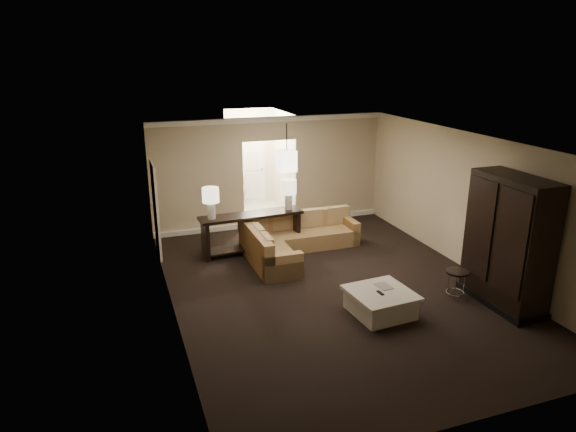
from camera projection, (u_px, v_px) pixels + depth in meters
name	position (u px, v px, depth m)	size (l,w,h in m)	color
ground	(333.00, 287.00, 9.85)	(8.00, 8.00, 0.00)	black
wall_back	(270.00, 172.00, 13.02)	(6.00, 0.04, 2.80)	#B9AA8C
wall_front	(480.00, 321.00, 5.83)	(6.00, 0.04, 2.80)	#B9AA8C
wall_left	(169.00, 237.00, 8.48)	(0.04, 8.00, 2.80)	#B9AA8C
wall_right	(470.00, 203.00, 10.37)	(0.04, 8.00, 2.80)	#B9AA8C
ceiling	(337.00, 143.00, 8.99)	(6.00, 8.00, 0.02)	silver
crown_molding	(270.00, 120.00, 12.56)	(6.00, 0.10, 0.12)	white
baseboard	(271.00, 223.00, 13.38)	(6.00, 0.10, 0.12)	white
side_door	(156.00, 210.00, 11.11)	(0.05, 0.90, 2.10)	white
foyer	(256.00, 165.00, 14.25)	(1.44, 2.02, 2.80)	beige
sectional_sofa	(291.00, 240.00, 11.41)	(2.69, 2.15, 0.81)	brown
coffee_table	(380.00, 302.00, 8.82)	(1.11, 1.11, 0.43)	beige
console_table	(252.00, 229.00, 11.46)	(2.35, 0.66, 0.90)	black
armoire	(508.00, 245.00, 8.91)	(0.70, 1.63, 2.34)	black
drink_table	(457.00, 278.00, 9.37)	(0.42, 0.42, 0.52)	black
table_lamp_left	(211.00, 198.00, 10.88)	(0.36, 0.36, 0.69)	silver
table_lamp_right	(289.00, 190.00, 11.54)	(0.36, 0.36, 0.69)	silver
pendant_light	(287.00, 161.00, 11.68)	(0.38, 0.38, 1.09)	black
person	(238.00, 182.00, 14.49)	(0.59, 0.39, 1.63)	#EDE7C9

